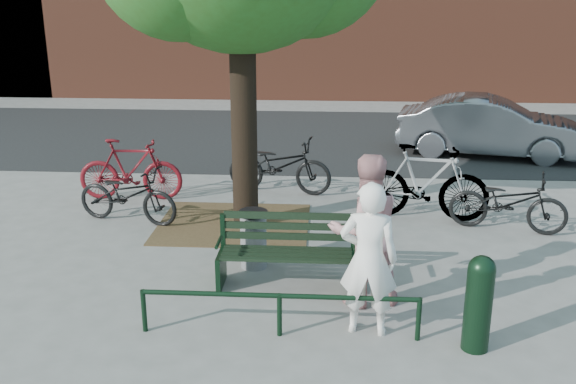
# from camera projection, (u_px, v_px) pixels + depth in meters

# --- Properties ---
(ground) EXTENTS (90.00, 90.00, 0.00)m
(ground) POSITION_uv_depth(u_px,v_px,m) (287.00, 287.00, 8.19)
(ground) COLOR gray
(ground) RESTS_ON ground
(dirt_pit) EXTENTS (2.40, 2.00, 0.02)m
(dirt_pit) POSITION_uv_depth(u_px,v_px,m) (234.00, 224.00, 10.34)
(dirt_pit) COLOR brown
(dirt_pit) RESTS_ON ground
(road) EXTENTS (40.00, 7.00, 0.01)m
(road) POSITION_uv_depth(u_px,v_px,m) (309.00, 137.00, 16.27)
(road) COLOR black
(road) RESTS_ON ground
(park_bench) EXTENTS (1.74, 0.54, 0.97)m
(park_bench) POSITION_uv_depth(u_px,v_px,m) (287.00, 250.00, 8.12)
(park_bench) COLOR black
(park_bench) RESTS_ON ground
(guard_railing) EXTENTS (3.06, 0.06, 0.51)m
(guard_railing) POSITION_uv_depth(u_px,v_px,m) (279.00, 302.00, 6.93)
(guard_railing) COLOR black
(guard_railing) RESTS_ON ground
(person_left) EXTENTS (0.68, 0.50, 1.74)m
(person_left) POSITION_uv_depth(u_px,v_px,m) (369.00, 259.00, 6.87)
(person_left) COLOR white
(person_left) RESTS_ON ground
(person_right) EXTENTS (1.06, 0.93, 1.85)m
(person_right) POSITION_uv_depth(u_px,v_px,m) (365.00, 230.00, 7.53)
(person_right) COLOR tan
(person_right) RESTS_ON ground
(bollard) EXTENTS (0.28, 0.28, 1.06)m
(bollard) POSITION_uv_depth(u_px,v_px,m) (479.00, 300.00, 6.62)
(bollard) COLOR black
(bollard) RESTS_ON ground
(litter_bin) EXTENTS (0.39, 0.39, 0.80)m
(litter_bin) POSITION_uv_depth(u_px,v_px,m) (254.00, 239.00, 8.67)
(litter_bin) COLOR gray
(litter_bin) RESTS_ON ground
(bicycle_a) EXTENTS (1.86, 1.05, 0.92)m
(bicycle_a) POSITION_uv_depth(u_px,v_px,m) (127.00, 195.00, 10.30)
(bicycle_a) COLOR black
(bicycle_a) RESTS_ON ground
(bicycle_b) EXTENTS (1.87, 0.59, 1.11)m
(bicycle_b) POSITION_uv_depth(u_px,v_px,m) (130.00, 170.00, 11.39)
(bicycle_b) COLOR #5B0D13
(bicycle_b) RESTS_ON ground
(bicycle_c) EXTENTS (2.06, 1.08, 1.03)m
(bicycle_c) POSITION_uv_depth(u_px,v_px,m) (279.00, 165.00, 11.80)
(bicycle_c) COLOR black
(bicycle_c) RESTS_ON ground
(bicycle_d) EXTENTS (2.14, 0.89, 1.25)m
(bicycle_d) POSITION_uv_depth(u_px,v_px,m) (425.00, 182.00, 10.41)
(bicycle_d) COLOR gray
(bicycle_d) RESTS_ON ground
(bicycle_e) EXTENTS (1.87, 1.05, 0.93)m
(bicycle_e) POSITION_uv_depth(u_px,v_px,m) (508.00, 202.00, 9.94)
(bicycle_e) COLOR black
(bicycle_e) RESTS_ON ground
(parked_car) EXTENTS (4.24, 2.21, 1.33)m
(parked_car) POSITION_uv_depth(u_px,v_px,m) (490.00, 127.00, 14.32)
(parked_car) COLOR slate
(parked_car) RESTS_ON ground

